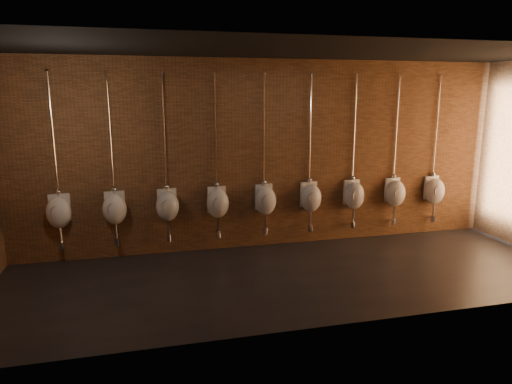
{
  "coord_description": "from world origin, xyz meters",
  "views": [
    {
      "loc": [
        -2.09,
        -5.98,
        2.62
      ],
      "look_at": [
        -0.38,
        0.9,
        1.1
      ],
      "focal_mm": 32.0,
      "sensor_mm": 36.0,
      "label": 1
    }
  ],
  "objects_px": {
    "urinal_1": "(115,208)",
    "urinal_4": "(265,200)",
    "urinal_0": "(59,211)",
    "urinal_8": "(434,190)",
    "urinal_2": "(167,205)",
    "urinal_7": "(395,192)",
    "urinal_3": "(218,202)",
    "urinal_6": "(354,195)",
    "urinal_5": "(311,197)"
  },
  "relations": [
    {
      "from": "urinal_0",
      "to": "urinal_2",
      "type": "distance_m",
      "value": 1.65
    },
    {
      "from": "urinal_6",
      "to": "urinal_8",
      "type": "height_order",
      "value": "same"
    },
    {
      "from": "urinal_3",
      "to": "urinal_5",
      "type": "xyz_separation_m",
      "value": [
        1.65,
        0.0,
        0.0
      ]
    },
    {
      "from": "urinal_1",
      "to": "urinal_4",
      "type": "relative_size",
      "value": 1.0
    },
    {
      "from": "urinal_8",
      "to": "urinal_0",
      "type": "bearing_deg",
      "value": 180.0
    },
    {
      "from": "urinal_4",
      "to": "urinal_8",
      "type": "bearing_deg",
      "value": 0.0
    },
    {
      "from": "urinal_7",
      "to": "urinal_8",
      "type": "height_order",
      "value": "same"
    },
    {
      "from": "urinal_1",
      "to": "urinal_4",
      "type": "distance_m",
      "value": 2.48
    },
    {
      "from": "urinal_1",
      "to": "urinal_2",
      "type": "distance_m",
      "value": 0.83
    },
    {
      "from": "urinal_1",
      "to": "urinal_6",
      "type": "xyz_separation_m",
      "value": [
        4.13,
        0.0,
        0.0
      ]
    },
    {
      "from": "urinal_0",
      "to": "urinal_7",
      "type": "xyz_separation_m",
      "value": [
        5.78,
        0.0,
        0.0
      ]
    },
    {
      "from": "urinal_2",
      "to": "urinal_3",
      "type": "bearing_deg",
      "value": 0.0
    },
    {
      "from": "urinal_3",
      "to": "urinal_8",
      "type": "height_order",
      "value": "same"
    },
    {
      "from": "urinal_0",
      "to": "urinal_8",
      "type": "height_order",
      "value": "same"
    },
    {
      "from": "urinal_3",
      "to": "urinal_6",
      "type": "distance_m",
      "value": 2.48
    },
    {
      "from": "urinal_7",
      "to": "urinal_8",
      "type": "bearing_deg",
      "value": 0.0
    },
    {
      "from": "urinal_0",
      "to": "urinal_5",
      "type": "bearing_deg",
      "value": 0.0
    },
    {
      "from": "urinal_7",
      "to": "urinal_1",
      "type": "bearing_deg",
      "value": 180.0
    },
    {
      "from": "urinal_1",
      "to": "urinal_8",
      "type": "relative_size",
      "value": 1.0
    },
    {
      "from": "urinal_6",
      "to": "urinal_1",
      "type": "bearing_deg",
      "value": 180.0
    },
    {
      "from": "urinal_6",
      "to": "urinal_5",
      "type": "bearing_deg",
      "value": 180.0
    },
    {
      "from": "urinal_0",
      "to": "urinal_5",
      "type": "height_order",
      "value": "same"
    },
    {
      "from": "urinal_5",
      "to": "urinal_2",
      "type": "bearing_deg",
      "value": 180.0
    },
    {
      "from": "urinal_3",
      "to": "urinal_6",
      "type": "xyz_separation_m",
      "value": [
        2.48,
        0.0,
        0.0
      ]
    },
    {
      "from": "urinal_5",
      "to": "urinal_6",
      "type": "xyz_separation_m",
      "value": [
        0.83,
        0.0,
        0.0
      ]
    },
    {
      "from": "urinal_7",
      "to": "urinal_8",
      "type": "xyz_separation_m",
      "value": [
        0.83,
        0.0,
        0.0
      ]
    },
    {
      "from": "urinal_7",
      "to": "urinal_3",
      "type": "bearing_deg",
      "value": 180.0
    },
    {
      "from": "urinal_0",
      "to": "urinal_1",
      "type": "bearing_deg",
      "value": 0.0
    },
    {
      "from": "urinal_4",
      "to": "urinal_6",
      "type": "height_order",
      "value": "same"
    },
    {
      "from": "urinal_6",
      "to": "urinal_7",
      "type": "distance_m",
      "value": 0.83
    },
    {
      "from": "urinal_3",
      "to": "urinal_4",
      "type": "relative_size",
      "value": 1.0
    },
    {
      "from": "urinal_0",
      "to": "urinal_4",
      "type": "relative_size",
      "value": 1.0
    },
    {
      "from": "urinal_6",
      "to": "urinal_4",
      "type": "bearing_deg",
      "value": 180.0
    },
    {
      "from": "urinal_3",
      "to": "urinal_6",
      "type": "relative_size",
      "value": 1.0
    },
    {
      "from": "urinal_5",
      "to": "urinal_7",
      "type": "height_order",
      "value": "same"
    },
    {
      "from": "urinal_4",
      "to": "urinal_8",
      "type": "relative_size",
      "value": 1.0
    },
    {
      "from": "urinal_6",
      "to": "urinal_8",
      "type": "relative_size",
      "value": 1.0
    },
    {
      "from": "urinal_0",
      "to": "urinal_8",
      "type": "xyz_separation_m",
      "value": [
        6.61,
        0.0,
        0.0
      ]
    },
    {
      "from": "urinal_8",
      "to": "urinal_3",
      "type": "bearing_deg",
      "value": 180.0
    },
    {
      "from": "urinal_1",
      "to": "urinal_6",
      "type": "relative_size",
      "value": 1.0
    },
    {
      "from": "urinal_2",
      "to": "urinal_0",
      "type": "bearing_deg",
      "value": 180.0
    },
    {
      "from": "urinal_3",
      "to": "urinal_7",
      "type": "distance_m",
      "value": 3.3
    },
    {
      "from": "urinal_2",
      "to": "urinal_1",
      "type": "bearing_deg",
      "value": 180.0
    },
    {
      "from": "urinal_2",
      "to": "urinal_4",
      "type": "xyz_separation_m",
      "value": [
        1.65,
        0.0,
        0.0
      ]
    },
    {
      "from": "urinal_0",
      "to": "urinal_8",
      "type": "relative_size",
      "value": 1.0
    },
    {
      "from": "urinal_1",
      "to": "urinal_4",
      "type": "bearing_deg",
      "value": 0.0
    },
    {
      "from": "urinal_5",
      "to": "urinal_1",
      "type": "bearing_deg",
      "value": 180.0
    },
    {
      "from": "urinal_2",
      "to": "urinal_3",
      "type": "height_order",
      "value": "same"
    },
    {
      "from": "urinal_1",
      "to": "urinal_2",
      "type": "height_order",
      "value": "same"
    },
    {
      "from": "urinal_1",
      "to": "urinal_7",
      "type": "distance_m",
      "value": 4.96
    }
  ]
}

